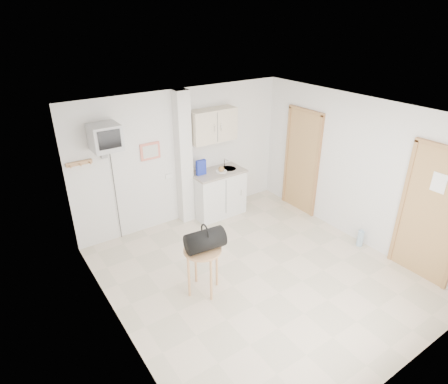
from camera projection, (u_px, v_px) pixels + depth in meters
ground at (257, 275)px, 5.80m from camera, size 4.50×4.50×0.00m
room_envelope at (271, 179)px, 5.32m from camera, size 4.24×4.54×2.55m
kitchenette at (217, 176)px, 7.23m from camera, size 1.03×0.58×2.10m
crt_television at (105, 138)px, 5.72m from camera, size 0.44×0.45×2.15m
round_table at (203, 256)px, 5.22m from camera, size 0.54×0.54×0.72m
duffel_bag at (205, 240)px, 5.10m from camera, size 0.56×0.35×0.40m
water_bottle at (360, 238)px, 6.47m from camera, size 0.11×0.11×0.32m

